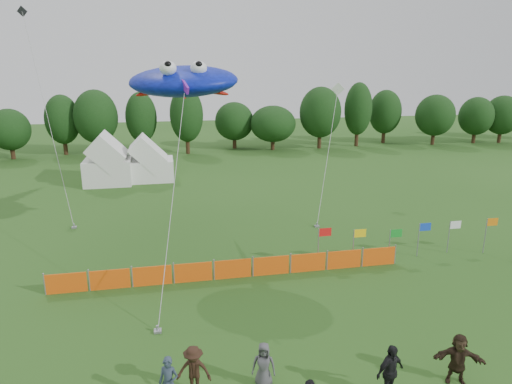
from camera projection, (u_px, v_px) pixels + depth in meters
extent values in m
cylinder|color=#382314|center=(13.00, 151.00, 53.15)|extent=(0.50, 0.50, 1.91)
ellipsoid|color=black|center=(9.00, 130.00, 52.48)|extent=(4.61, 4.61, 4.30)
cylinder|color=#382314|center=(65.00, 145.00, 55.75)|extent=(0.50, 0.50, 2.38)
ellipsoid|color=black|center=(62.00, 119.00, 54.93)|extent=(4.09, 4.09, 5.35)
cylinder|color=#382314|center=(98.00, 144.00, 55.71)|extent=(0.50, 0.50, 2.57)
ellipsoid|color=black|center=(96.00, 117.00, 54.82)|extent=(5.20, 5.20, 5.79)
cylinder|color=#382314|center=(143.00, 143.00, 56.67)|extent=(0.50, 0.50, 2.46)
ellipsoid|color=black|center=(141.00, 117.00, 55.82)|extent=(3.78, 3.78, 5.55)
cylinder|color=#382314|center=(188.00, 143.00, 56.36)|extent=(0.50, 0.50, 2.66)
ellipsoid|color=black|center=(187.00, 115.00, 55.44)|extent=(4.05, 4.05, 5.99)
cylinder|color=#382314|center=(235.00, 141.00, 60.11)|extent=(0.50, 0.50, 1.98)
ellipsoid|color=black|center=(234.00, 121.00, 59.42)|extent=(5.06, 5.06, 4.46)
cylinder|color=#382314|center=(273.00, 143.00, 59.17)|extent=(0.50, 0.50, 1.86)
ellipsoid|color=black|center=(273.00, 124.00, 58.52)|extent=(5.86, 5.86, 4.18)
cylinder|color=#382314|center=(319.00, 138.00, 60.09)|extent=(0.50, 0.50, 2.62)
ellipsoid|color=black|center=(320.00, 112.00, 59.18)|extent=(5.41, 5.41, 5.89)
cylinder|color=#382314|center=(357.00, 136.00, 61.70)|extent=(0.50, 0.50, 2.78)
ellipsoid|color=black|center=(358.00, 109.00, 60.73)|extent=(3.67, 3.67, 6.26)
cylinder|color=#382314|center=(383.00, 134.00, 64.46)|extent=(0.50, 0.50, 2.42)
ellipsoid|color=black|center=(385.00, 112.00, 63.63)|extent=(4.46, 4.46, 5.44)
cylinder|color=#382314|center=(433.00, 136.00, 63.04)|extent=(0.50, 0.50, 2.24)
ellipsoid|color=black|center=(435.00, 115.00, 62.26)|extent=(5.26, 5.26, 5.03)
cylinder|color=#382314|center=(474.00, 136.00, 64.29)|extent=(0.50, 0.50, 2.10)
ellipsoid|color=black|center=(476.00, 116.00, 63.57)|extent=(4.74, 4.74, 4.73)
cylinder|color=#382314|center=(500.00, 135.00, 64.56)|extent=(0.50, 0.50, 2.16)
ellipsoid|color=black|center=(502.00, 115.00, 63.81)|extent=(4.88, 4.88, 4.87)
cube|color=silver|center=(109.00, 171.00, 42.12)|extent=(4.15, 4.15, 2.28)
cube|color=white|center=(149.00, 170.00, 43.34)|extent=(4.51, 3.61, 1.98)
cube|color=#E6520C|center=(66.00, 283.00, 21.64)|extent=(1.90, 0.06, 1.00)
cube|color=#E6520C|center=(110.00, 279.00, 22.02)|extent=(1.90, 0.06, 1.00)
cube|color=#E6520C|center=(152.00, 276.00, 22.40)|extent=(1.90, 0.06, 1.00)
cube|color=#E6520C|center=(193.00, 272.00, 22.78)|extent=(1.90, 0.06, 1.00)
cube|color=#E6520C|center=(233.00, 269.00, 23.16)|extent=(1.90, 0.06, 1.00)
cube|color=#E6520C|center=(271.00, 266.00, 23.54)|extent=(1.90, 0.06, 1.00)
cube|color=#E6520C|center=(308.00, 263.00, 23.92)|extent=(1.90, 0.06, 1.00)
cube|color=#E6520C|center=(344.00, 259.00, 24.31)|extent=(1.90, 0.06, 1.00)
cube|color=#E6520C|center=(379.00, 256.00, 24.69)|extent=(1.90, 0.06, 1.00)
cylinder|color=gray|center=(318.00, 248.00, 24.37)|extent=(0.06, 0.06, 2.17)
cube|color=red|center=(325.00, 232.00, 24.21)|extent=(0.70, 0.02, 0.45)
cylinder|color=gray|center=(353.00, 247.00, 24.78)|extent=(0.06, 0.06, 1.95)
cube|color=yellow|center=(360.00, 233.00, 24.65)|extent=(0.70, 0.02, 0.45)
cylinder|color=gray|center=(389.00, 246.00, 24.94)|extent=(0.06, 0.06, 1.89)
cube|color=#148C26|center=(396.00, 233.00, 24.81)|extent=(0.70, 0.02, 0.45)
cylinder|color=gray|center=(418.00, 240.00, 25.73)|extent=(0.06, 0.06, 1.96)
cube|color=blue|center=(425.00, 227.00, 25.59)|extent=(0.70, 0.02, 0.45)
cylinder|color=gray|center=(449.00, 237.00, 26.25)|extent=(0.06, 0.06, 1.90)
cube|color=white|center=(455.00, 225.00, 26.12)|extent=(0.70, 0.02, 0.45)
cylinder|color=gray|center=(485.00, 236.00, 26.15)|extent=(0.06, 0.06, 2.10)
cube|color=orange|center=(492.00, 222.00, 25.99)|extent=(0.70, 0.02, 0.45)
imported|color=#2B3848|center=(169.00, 383.00, 14.25)|extent=(0.75, 0.63, 1.76)
imported|color=black|center=(194.00, 371.00, 14.80)|extent=(1.26, 0.91, 1.76)
imported|color=black|center=(390.00, 372.00, 14.61)|extent=(1.22, 0.82, 1.93)
imported|color=#46454A|center=(264.00, 365.00, 15.19)|extent=(0.91, 0.72, 1.63)
imported|color=black|center=(458.00, 359.00, 15.38)|extent=(1.76, 1.11, 1.81)
ellipsoid|color=#0E21CF|center=(183.00, 81.00, 24.27)|extent=(7.58, 7.04, 2.13)
sphere|color=white|center=(168.00, 68.00, 22.71)|extent=(0.85, 0.85, 0.85)
sphere|color=white|center=(199.00, 68.00, 23.00)|extent=(0.85, 0.85, 0.85)
ellipsoid|color=red|center=(152.00, 92.00, 24.30)|extent=(1.78, 0.78, 0.28)
ellipsoid|color=red|center=(213.00, 91.00, 24.92)|extent=(1.78, 0.78, 0.28)
cube|color=purple|center=(185.00, 87.00, 22.12)|extent=(0.37, 0.96, 0.70)
cylinder|color=#A5A5A5|center=(173.00, 199.00, 20.50)|extent=(1.83, 6.45, 9.41)
cube|color=gray|center=(158.00, 331.00, 18.53)|extent=(0.30, 0.30, 0.10)
cube|color=white|center=(338.00, 89.00, 37.18)|extent=(1.08, 0.30, 1.08)
cylinder|color=#A5A5A5|center=(328.00, 151.00, 33.95)|extent=(4.37, 8.44, 8.70)
cube|color=gray|center=(317.00, 226.00, 30.70)|extent=(0.30, 0.30, 0.10)
cube|color=black|center=(22.00, 11.00, 36.31)|extent=(0.86, 0.25, 0.86)
cylinder|color=#A5A5A5|center=(46.00, 110.00, 33.40)|extent=(4.40, 11.18, 14.71)
cube|color=gray|center=(74.00, 227.00, 30.48)|extent=(0.30, 0.30, 0.10)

